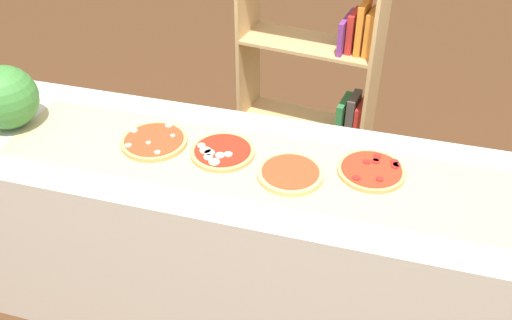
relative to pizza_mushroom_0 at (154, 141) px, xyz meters
name	(u,v)px	position (x,y,z in m)	size (l,w,h in m)	color
ground_plane	(256,309)	(0.45, -0.02, -0.93)	(12.00, 12.00, 0.00)	#4C2D19
counter	(256,244)	(0.45, -0.02, -0.47)	(2.60, 0.74, 0.91)	beige
parchment_paper	(256,164)	(0.45, -0.02, -0.01)	(2.12, 0.45, 0.00)	tan
pizza_mushroom_0	(154,141)	(0.00, 0.00, 0.00)	(0.28, 0.28, 0.03)	tan
pizza_mozzarella_1	(222,152)	(0.30, 0.01, 0.00)	(0.27, 0.27, 0.03)	tan
pizza_plain_2	(290,173)	(0.60, -0.06, 0.00)	(0.26, 0.26, 0.02)	#DBB26B
pizza_pepperoni_3	(371,171)	(0.91, 0.05, 0.00)	(0.27, 0.27, 0.02)	tan
watermelon	(6,97)	(-0.67, -0.03, 0.13)	(0.28, 0.28, 0.28)	#387A33
bookshelf	(322,98)	(0.56, 0.97, -0.25)	(0.78, 0.39, 1.50)	tan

